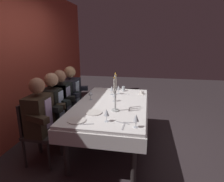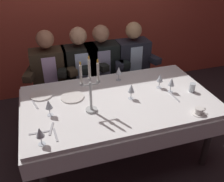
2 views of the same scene
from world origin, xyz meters
name	(u,v)px [view 1 (image 1 of 2)]	position (x,y,z in m)	size (l,w,h in m)	color
ground_plane	(111,145)	(0.00, 0.00, 0.00)	(12.00, 12.00, 0.00)	#33292C
back_wall	(13,63)	(0.00, 1.66, 1.35)	(6.00, 0.12, 2.70)	#BE4836
dining_table	(111,110)	(0.00, 0.00, 0.62)	(1.94, 1.14, 0.74)	white
candelabra	(115,96)	(-0.31, -0.11, 0.96)	(0.19, 0.11, 0.55)	silver
dinner_plate_0	(77,120)	(-0.74, 0.30, 0.75)	(0.23, 0.23, 0.01)	white
dinner_plate_1	(94,112)	(-0.45, 0.16, 0.75)	(0.24, 0.24, 0.01)	white
wine_glass_0	(136,118)	(-0.79, -0.44, 0.85)	(0.07, 0.07, 0.16)	silver
wine_glass_1	(107,113)	(-0.69, -0.07, 0.85)	(0.07, 0.07, 0.16)	silver
wine_glass_2	(119,88)	(0.56, -0.03, 0.86)	(0.07, 0.07, 0.16)	silver
wine_glass_3	(91,93)	(0.12, 0.38, 0.85)	(0.07, 0.07, 0.16)	silver
wine_glass_4	(114,94)	(0.11, -0.03, 0.86)	(0.07, 0.07, 0.16)	silver
wine_glass_5	(112,89)	(0.48, 0.09, 0.86)	(0.07, 0.07, 0.16)	silver
water_tumbler_0	(123,89)	(0.77, -0.09, 0.79)	(0.06, 0.06, 0.10)	silver
coffee_cup_0	(142,93)	(0.61, -0.46, 0.77)	(0.13, 0.12, 0.06)	white
knife_0	(124,94)	(0.55, -0.14, 0.74)	(0.19, 0.02, 0.01)	#B7B7BC
fork_1	(87,124)	(-0.81, 0.14, 0.74)	(0.17, 0.02, 0.01)	#B7B7BC
fork_2	(130,123)	(-0.67, -0.36, 0.74)	(0.17, 0.02, 0.01)	#B7B7BC
fork_3	(123,127)	(-0.80, -0.29, 0.74)	(0.17, 0.02, 0.01)	#B7B7BC
fork_4	(123,123)	(-0.70, -0.27, 0.74)	(0.17, 0.02, 0.01)	#B7B7BC
seated_diner_0	(39,114)	(-0.61, 0.89, 0.74)	(0.63, 0.48, 1.24)	#2D2726
seated_diner_1	(53,105)	(-0.22, 0.89, 0.74)	(0.63, 0.48, 1.24)	#2D2726
seated_diner_2	(61,99)	(0.06, 0.89, 0.74)	(0.63, 0.48, 1.24)	#2D2726
seated_diner_3	(71,93)	(0.49, 0.89, 0.74)	(0.63, 0.48, 1.24)	#2D2726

